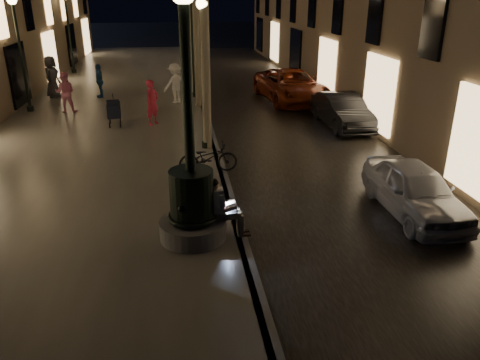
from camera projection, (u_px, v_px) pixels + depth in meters
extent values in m
plane|color=black|center=(202.00, 105.00, 21.97)|extent=(120.00, 120.00, 0.00)
cube|color=black|center=(265.00, 103.00, 22.35)|extent=(6.00, 45.00, 0.02)
cube|color=#625E56|center=(115.00, 105.00, 21.42)|extent=(8.00, 45.00, 0.20)
cube|color=#59595B|center=(202.00, 103.00, 21.93)|extent=(0.25, 45.00, 0.20)
cylinder|color=#59595B|center=(193.00, 229.00, 9.77)|extent=(1.40, 1.40, 0.40)
cylinder|color=black|center=(192.00, 196.00, 9.49)|extent=(0.90, 0.90, 1.10)
torus|color=black|center=(193.00, 216.00, 9.66)|extent=(1.04, 1.04, 0.10)
torus|color=black|center=(191.00, 178.00, 9.34)|extent=(0.89, 0.89, 0.09)
cylinder|color=black|center=(187.00, 90.00, 8.67)|extent=(0.20, 0.20, 3.20)
cube|color=gray|center=(219.00, 215.00, 9.73)|extent=(0.34, 0.23, 0.17)
cube|color=silver|center=(216.00, 201.00, 9.60)|extent=(0.43, 0.25, 0.54)
sphere|color=tan|center=(214.00, 185.00, 9.47)|extent=(0.20, 0.20, 0.20)
sphere|color=black|center=(214.00, 183.00, 9.45)|extent=(0.20, 0.20, 0.20)
cube|color=gray|center=(230.00, 216.00, 9.68)|extent=(0.44, 0.12, 0.13)
cube|color=gray|center=(229.00, 212.00, 9.84)|extent=(0.44, 0.12, 0.13)
cube|color=gray|center=(240.00, 226.00, 9.80)|extent=(0.12, 0.11, 0.49)
cube|color=gray|center=(239.00, 222.00, 9.96)|extent=(0.12, 0.11, 0.49)
cube|color=black|center=(245.00, 235.00, 9.90)|extent=(0.25, 0.10, 0.03)
cube|color=black|center=(244.00, 231.00, 10.06)|extent=(0.25, 0.10, 0.03)
cube|color=black|center=(231.00, 211.00, 9.74)|extent=(0.23, 0.31, 0.02)
cube|color=black|center=(223.00, 207.00, 9.68)|extent=(0.08, 0.31, 0.21)
cube|color=#A9BBF1|center=(224.00, 207.00, 9.68)|extent=(0.06, 0.29, 0.17)
cylinder|color=#6B604C|center=(206.00, 71.00, 14.50)|extent=(0.28, 0.28, 5.00)
cylinder|color=#6B604C|center=(197.00, 47.00, 19.98)|extent=(0.28, 0.28, 5.10)
cylinder|color=#6B604C|center=(189.00, 36.00, 25.51)|extent=(0.28, 0.28, 4.90)
cylinder|color=#6B604C|center=(187.00, 26.00, 30.97)|extent=(0.28, 0.28, 5.20)
cylinder|color=black|center=(206.00, 144.00, 15.40)|extent=(0.28, 0.28, 0.20)
cylinder|color=black|center=(204.00, 80.00, 14.60)|extent=(0.12, 0.12, 4.40)
sphere|color=#FFD88C|center=(202.00, 4.00, 13.75)|extent=(0.36, 0.36, 0.36)
cylinder|color=black|center=(194.00, 94.00, 22.73)|extent=(0.28, 0.28, 0.20)
cylinder|color=black|center=(193.00, 50.00, 21.94)|extent=(0.12, 0.12, 4.40)
cylinder|color=black|center=(188.00, 69.00, 30.07)|extent=(0.28, 0.28, 0.20)
cylinder|color=black|center=(187.00, 35.00, 29.27)|extent=(0.12, 0.12, 4.40)
cylinder|color=black|center=(185.00, 53.00, 37.40)|extent=(0.28, 0.28, 0.20)
cylinder|color=black|center=(184.00, 26.00, 36.61)|extent=(0.12, 0.12, 4.40)
cylinder|color=black|center=(31.00, 109.00, 19.99)|extent=(0.28, 0.28, 0.20)
cylinder|color=black|center=(22.00, 59.00, 19.20)|extent=(0.12, 0.12, 4.40)
sphere|color=#FFD88C|center=(12.00, 0.00, 18.35)|extent=(0.36, 0.36, 0.36)
cylinder|color=black|center=(74.00, 71.00, 29.16)|extent=(0.28, 0.28, 0.20)
cylinder|color=black|center=(70.00, 36.00, 28.37)|extent=(0.12, 0.12, 4.40)
cube|color=black|center=(114.00, 110.00, 17.68)|extent=(0.57, 0.87, 0.49)
cube|color=black|center=(113.00, 104.00, 17.21)|extent=(0.46, 0.23, 0.32)
cylinder|color=black|center=(110.00, 125.00, 17.53)|extent=(0.07, 0.22, 0.22)
cylinder|color=black|center=(121.00, 125.00, 17.61)|extent=(0.07, 0.22, 0.22)
cylinder|color=black|center=(110.00, 121.00, 18.12)|extent=(0.07, 0.22, 0.22)
cylinder|color=black|center=(120.00, 120.00, 18.21)|extent=(0.07, 0.22, 0.22)
cylinder|color=black|center=(113.00, 96.00, 17.91)|extent=(0.08, 0.49, 0.30)
imported|color=#B7B8C0|center=(415.00, 190.00, 11.12)|extent=(1.47, 3.61, 1.23)
imported|color=black|center=(342.00, 111.00, 18.23)|extent=(1.47, 3.95, 1.29)
imported|color=maroon|center=(291.00, 86.00, 22.34)|extent=(3.01, 5.63, 1.50)
imported|color=#BD253D|center=(152.00, 102.00, 17.75)|extent=(0.71, 0.74, 1.71)
imported|color=#D57191|center=(65.00, 92.00, 19.52)|extent=(0.83, 0.65, 1.70)
imported|color=white|center=(175.00, 83.00, 21.19)|extent=(1.32, 1.16, 1.77)
imported|color=navy|center=(99.00, 81.00, 22.30)|extent=(0.66, 1.00, 1.58)
imported|color=#39383E|center=(52.00, 77.00, 22.19)|extent=(0.86, 1.09, 1.95)
imported|color=black|center=(208.00, 158.00, 13.18)|extent=(1.69, 0.66, 0.87)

